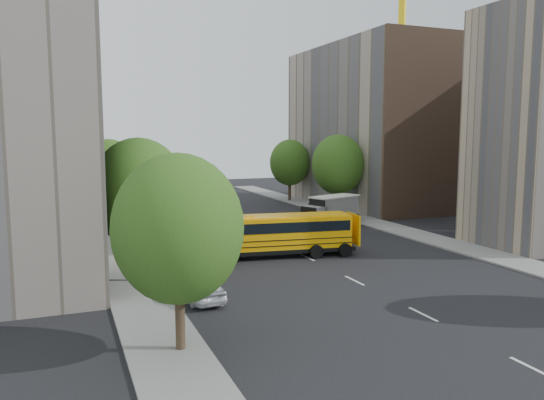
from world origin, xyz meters
TOP-DOWN VIEW (x-y plane):
  - ground at (0.00, 0.00)m, footprint 120.00×120.00m
  - sidewalk_left at (-11.50, 5.00)m, footprint 3.00×80.00m
  - sidewalk_right at (11.50, 5.00)m, footprint 3.00×80.00m
  - lane_markings at (0.00, 10.00)m, footprint 0.15×64.00m
  - building_left_cream at (-18.00, 6.00)m, footprint 10.00×26.00m
  - building_left_redbrick at (-18.00, 28.00)m, footprint 10.00×15.00m
  - building_right_far at (18.00, 20.00)m, footprint 10.00×22.00m
  - building_right_sidewall at (18.00, 9.00)m, footprint 10.10×0.30m
  - tower_crane at (30.25, 28.00)m, footprint 28.50×1.20m
  - street_tree_0 at (-11.00, -14.00)m, footprint 4.80×4.80m
  - street_tree_1 at (-11.00, -4.00)m, footprint 5.12×5.12m
  - street_tree_2 at (-11.00, 14.00)m, footprint 4.99×4.99m
  - street_tree_4 at (11.00, 14.00)m, footprint 5.25×5.25m
  - street_tree_5 at (11.00, 26.00)m, footprint 4.86×4.86m
  - school_bus at (-1.65, -0.90)m, footprint 10.24×3.67m
  - safari_truck at (7.63, 8.99)m, footprint 6.36×4.06m
  - parked_car_0 at (-8.80, -8.12)m, footprint 1.95×4.16m
  - parked_car_1 at (-9.10, 12.83)m, footprint 2.12×5.01m
  - parked_car_2 at (-9.23, 22.43)m, footprint 2.68×5.39m
  - parked_car_4 at (9.60, 15.13)m, footprint 1.97×4.05m

SIDE VIEW (x-z plane):
  - ground at x=0.00m, z-range 0.00..0.00m
  - lane_markings at x=0.00m, z-range 0.00..0.01m
  - sidewalk_left at x=-11.50m, z-range 0.00..0.12m
  - sidewalk_right at x=11.50m, z-range 0.00..0.12m
  - parked_car_4 at x=9.60m, z-range 0.00..1.33m
  - parked_car_0 at x=-8.80m, z-range 0.00..1.38m
  - parked_car_2 at x=-9.23m, z-range 0.00..1.47m
  - parked_car_1 at x=-9.10m, z-range 0.00..1.61m
  - safari_truck at x=7.63m, z-range 0.07..2.65m
  - school_bus at x=-1.65m, z-range 0.16..2.99m
  - street_tree_0 at x=-11.00m, z-range 0.94..8.35m
  - street_tree_5 at x=11.00m, z-range 0.95..8.46m
  - street_tree_2 at x=-11.00m, z-range 0.97..8.68m
  - street_tree_1 at x=-11.00m, z-range 1.00..8.90m
  - street_tree_4 at x=11.00m, z-range 1.02..9.13m
  - building_left_redbrick at x=-18.00m, z-range 0.00..13.00m
  - building_right_far at x=18.00m, z-range 0.00..18.00m
  - building_right_sidewall at x=18.00m, z-range 0.00..18.00m
  - building_left_cream at x=-18.00m, z-range 0.00..20.00m
  - tower_crane at x=30.25m, z-range 6.60..42.35m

